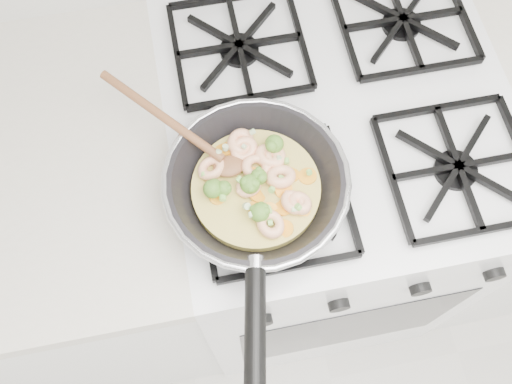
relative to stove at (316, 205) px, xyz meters
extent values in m
cube|color=white|center=(0.00, 0.00, -0.01)|extent=(0.60, 0.60, 0.90)
cube|color=black|center=(0.00, -0.30, -0.01)|extent=(0.48, 0.00, 0.40)
cube|color=black|center=(0.00, 0.00, 0.45)|extent=(0.56, 0.56, 0.02)
torus|color=silver|center=(-0.18, -0.14, 0.51)|extent=(0.28, 0.28, 0.01)
cylinder|color=black|center=(-0.22, -0.36, 0.51)|extent=(0.06, 0.18, 0.03)
cylinder|color=#CEBD59|center=(-0.18, -0.14, 0.48)|extent=(0.20, 0.20, 0.02)
ellipsoid|color=brown|center=(-0.21, -0.10, 0.50)|extent=(0.06, 0.06, 0.01)
cylinder|color=brown|center=(-0.30, -0.01, 0.53)|extent=(0.17, 0.18, 0.04)
torus|color=#FAC094|center=(-0.14, -0.10, 0.50)|extent=(0.05, 0.04, 0.02)
torus|color=#FAC094|center=(-0.17, -0.11, 0.50)|extent=(0.05, 0.05, 0.02)
torus|color=#FAC094|center=(-0.13, -0.18, 0.50)|extent=(0.06, 0.05, 0.02)
torus|color=#FAC094|center=(-0.18, -0.08, 0.50)|extent=(0.06, 0.06, 0.03)
torus|color=#FAC094|center=(-0.14, -0.13, 0.50)|extent=(0.06, 0.06, 0.03)
torus|color=#FAC094|center=(-0.24, -0.10, 0.50)|extent=(0.06, 0.06, 0.02)
torus|color=#FAC094|center=(-0.12, -0.18, 0.50)|extent=(0.05, 0.05, 0.02)
torus|color=#FAC094|center=(-0.15, -0.09, 0.50)|extent=(0.06, 0.06, 0.02)
torus|color=#FAC094|center=(-0.17, -0.20, 0.50)|extent=(0.06, 0.06, 0.02)
torus|color=#FAC094|center=(-0.19, -0.06, 0.50)|extent=(0.07, 0.07, 0.03)
torus|color=#FAC094|center=(-0.19, -0.14, 0.50)|extent=(0.05, 0.05, 0.02)
ellipsoid|color=#598C2D|center=(-0.18, -0.19, 0.51)|extent=(0.04, 0.04, 0.03)
ellipsoid|color=#598C2D|center=(-0.22, -0.14, 0.51)|extent=(0.03, 0.03, 0.02)
ellipsoid|color=#598C2D|center=(-0.19, -0.14, 0.51)|extent=(0.04, 0.04, 0.03)
ellipsoid|color=#598C2D|center=(-0.17, -0.13, 0.51)|extent=(0.03, 0.03, 0.03)
ellipsoid|color=#598C2D|center=(-0.14, -0.08, 0.51)|extent=(0.04, 0.04, 0.03)
ellipsoid|color=#598C2D|center=(-0.24, -0.14, 0.51)|extent=(0.04, 0.04, 0.03)
cylinder|color=#FDA220|center=(-0.12, -0.13, 0.49)|extent=(0.03, 0.03, 0.01)
cylinder|color=#FDA220|center=(-0.24, -0.14, 0.49)|extent=(0.03, 0.03, 0.01)
cylinder|color=#FDA220|center=(-0.23, -0.08, 0.49)|extent=(0.03, 0.03, 0.00)
cylinder|color=#FDA220|center=(-0.14, -0.18, 0.49)|extent=(0.03, 0.03, 0.01)
cylinder|color=#FDA220|center=(-0.14, -0.18, 0.49)|extent=(0.03, 0.03, 0.01)
cylinder|color=#FDA220|center=(-0.10, -0.14, 0.49)|extent=(0.04, 0.04, 0.00)
cylinder|color=#FDA220|center=(-0.18, -0.15, 0.49)|extent=(0.03, 0.03, 0.01)
cylinder|color=#FDA220|center=(-0.16, -0.18, 0.49)|extent=(0.03, 0.03, 0.01)
cylinder|color=#FDA220|center=(-0.18, -0.17, 0.49)|extent=(0.03, 0.03, 0.00)
cylinder|color=#FDA220|center=(-0.14, -0.15, 0.49)|extent=(0.03, 0.03, 0.01)
cylinder|color=#FDA220|center=(-0.12, -0.19, 0.49)|extent=(0.02, 0.02, 0.01)
cylinder|color=#FDA220|center=(-0.15, -0.21, 0.49)|extent=(0.04, 0.04, 0.01)
cylinder|color=#FDA220|center=(-0.18, -0.12, 0.49)|extent=(0.03, 0.03, 0.01)
cylinder|color=#FDA220|center=(-0.21, -0.07, 0.49)|extent=(0.04, 0.04, 0.01)
cylinder|color=#FDA220|center=(-0.20, -0.08, 0.49)|extent=(0.03, 0.03, 0.01)
cylinder|color=#84CA51|center=(-0.09, -0.14, 0.51)|extent=(0.01, 0.01, 0.01)
cylinder|color=#84CA51|center=(-0.19, -0.18, 0.51)|extent=(0.01, 0.01, 0.01)
cylinder|color=#B8D495|center=(-0.14, -0.11, 0.51)|extent=(0.01, 0.01, 0.01)
cylinder|color=#B8D495|center=(-0.17, -0.06, 0.52)|extent=(0.01, 0.01, 0.01)
cylinder|color=#84CA51|center=(-0.12, -0.19, 0.51)|extent=(0.01, 0.01, 0.01)
cylinder|color=#84CA51|center=(-0.17, -0.18, 0.50)|extent=(0.01, 0.01, 0.01)
cylinder|color=#84CA51|center=(-0.16, -0.15, 0.51)|extent=(0.01, 0.01, 0.01)
cylinder|color=#84CA51|center=(-0.23, -0.14, 0.50)|extent=(0.01, 0.01, 0.01)
cylinder|color=#84CA51|center=(-0.17, -0.19, 0.51)|extent=(0.01, 0.01, 0.01)
cylinder|color=#B8D495|center=(-0.20, -0.17, 0.51)|extent=(0.01, 0.01, 0.01)
cylinder|color=#B8D495|center=(-0.18, -0.08, 0.52)|extent=(0.01, 0.01, 0.01)
cylinder|color=#84CA51|center=(-0.12, -0.11, 0.50)|extent=(0.01, 0.01, 0.01)
cylinder|color=#B8D495|center=(-0.19, -0.19, 0.51)|extent=(0.01, 0.01, 0.01)
cylinder|color=#84CA51|center=(-0.25, -0.11, 0.50)|extent=(0.01, 0.01, 0.01)
cylinder|color=#B8D495|center=(-0.21, -0.07, 0.51)|extent=(0.01, 0.01, 0.01)
cylinder|color=#B8D495|center=(-0.22, -0.08, 0.52)|extent=(0.01, 0.01, 0.01)
cylinder|color=#84CA51|center=(-0.14, -0.14, 0.51)|extent=(0.01, 0.01, 0.01)
cylinder|color=#84CA51|center=(-0.18, -0.18, 0.51)|extent=(0.01, 0.01, 0.01)
cylinder|color=#84CA51|center=(-0.23, -0.15, 0.51)|extent=(0.01, 0.01, 0.01)
cylinder|color=#B8D495|center=(-0.13, -0.19, 0.51)|extent=(0.01, 0.01, 0.01)
cylinder|color=#84CA51|center=(-0.20, -0.13, 0.51)|extent=(0.01, 0.01, 0.01)
cylinder|color=#84CA51|center=(-0.17, -0.20, 0.50)|extent=(0.01, 0.01, 0.01)
camera|label=1|loc=(-0.24, -0.47, 1.27)|focal=39.72mm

